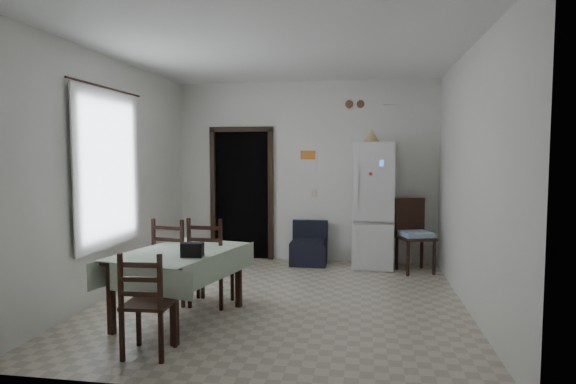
% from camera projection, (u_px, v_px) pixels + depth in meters
% --- Properties ---
extents(ground, '(4.50, 4.50, 0.00)m').
position_uv_depth(ground, '(281.00, 300.00, 5.69)').
color(ground, '#BBB098').
rests_on(ground, ground).
extents(ceiling, '(4.20, 4.50, 0.02)m').
position_uv_depth(ceiling, '(281.00, 51.00, 5.47)').
color(ceiling, white).
rests_on(ceiling, ground).
extents(wall_back, '(4.20, 0.02, 2.90)m').
position_uv_depth(wall_back, '(305.00, 172.00, 7.79)').
color(wall_back, white).
rests_on(wall_back, ground).
extents(wall_front, '(4.20, 0.02, 2.90)m').
position_uv_depth(wall_front, '(226.00, 193.00, 3.36)').
color(wall_front, white).
rests_on(wall_front, ground).
extents(wall_left, '(0.02, 4.50, 2.90)m').
position_uv_depth(wall_left, '(113.00, 177.00, 5.91)').
color(wall_left, white).
rests_on(wall_left, ground).
extents(wall_right, '(0.02, 4.50, 2.90)m').
position_uv_depth(wall_right, '(471.00, 179.00, 5.25)').
color(wall_right, white).
rests_on(wall_right, ground).
extents(doorway, '(1.06, 0.52, 2.22)m').
position_uv_depth(doorway, '(245.00, 194.00, 8.19)').
color(doorway, black).
rests_on(doorway, ground).
extents(window_recess, '(0.10, 1.20, 1.60)m').
position_uv_depth(window_recess, '(100.00, 169.00, 5.71)').
color(window_recess, silver).
rests_on(window_recess, ground).
extents(curtain, '(0.02, 1.45, 1.85)m').
position_uv_depth(curtain, '(109.00, 169.00, 5.69)').
color(curtain, white).
rests_on(curtain, ground).
extents(curtain_rod, '(0.02, 1.60, 0.02)m').
position_uv_depth(curtain_rod, '(107.00, 88.00, 5.62)').
color(curtain_rod, black).
rests_on(curtain_rod, ground).
extents(calendar, '(0.28, 0.02, 0.40)m').
position_uv_depth(calendar, '(308.00, 161.00, 7.76)').
color(calendar, white).
rests_on(calendar, ground).
extents(calendar_image, '(0.24, 0.01, 0.14)m').
position_uv_depth(calendar_image, '(308.00, 155.00, 7.75)').
color(calendar_image, orange).
rests_on(calendar_image, ground).
extents(light_switch, '(0.08, 0.02, 0.12)m').
position_uv_depth(light_switch, '(314.00, 193.00, 7.78)').
color(light_switch, beige).
rests_on(light_switch, ground).
extents(vent_left, '(0.12, 0.03, 0.12)m').
position_uv_depth(vent_left, '(349.00, 104.00, 7.59)').
color(vent_left, brown).
rests_on(vent_left, ground).
extents(vent_right, '(0.12, 0.03, 0.12)m').
position_uv_depth(vent_right, '(361.00, 104.00, 7.56)').
color(vent_right, brown).
rests_on(vent_right, ground).
extents(emergency_light, '(0.25, 0.07, 0.09)m').
position_uv_depth(emergency_light, '(391.00, 101.00, 7.46)').
color(emergency_light, white).
rests_on(emergency_light, ground).
extents(fridge, '(0.63, 0.63, 1.91)m').
position_uv_depth(fridge, '(373.00, 205.00, 7.34)').
color(fridge, silver).
rests_on(fridge, ground).
extents(tan_cone, '(0.27, 0.27, 0.20)m').
position_uv_depth(tan_cone, '(372.00, 136.00, 7.26)').
color(tan_cone, tan).
rests_on(tan_cone, fridge).
extents(navy_seat, '(0.56, 0.55, 0.67)m').
position_uv_depth(navy_seat, '(309.00, 243.00, 7.55)').
color(navy_seat, black).
rests_on(navy_seat, ground).
extents(corner_chair, '(0.59, 0.59, 1.08)m').
position_uv_depth(corner_chair, '(415.00, 236.00, 7.03)').
color(corner_chair, black).
rests_on(corner_chair, ground).
extents(dining_table, '(1.22, 1.57, 0.73)m').
position_uv_depth(dining_table, '(180.00, 285.00, 5.00)').
color(dining_table, '#A3B69C').
rests_on(dining_table, ground).
extents(black_bag, '(0.22, 0.14, 0.14)m').
position_uv_depth(black_bag, '(192.00, 250.00, 4.67)').
color(black_bag, black).
rests_on(black_bag, dining_table).
extents(dining_chair_far_left, '(0.48, 0.48, 1.00)m').
position_uv_depth(dining_chair_far_left, '(177.00, 259.00, 5.62)').
color(dining_chair_far_left, black).
rests_on(dining_chair_far_left, ground).
extents(dining_chair_far_right, '(0.46, 0.46, 1.02)m').
position_uv_depth(dining_chair_far_right, '(211.00, 261.00, 5.51)').
color(dining_chair_far_right, black).
rests_on(dining_chair_far_right, ground).
extents(dining_chair_near_head, '(0.41, 0.41, 0.91)m').
position_uv_depth(dining_chair_near_head, '(149.00, 302.00, 4.11)').
color(dining_chair_near_head, black).
rests_on(dining_chair_near_head, ground).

